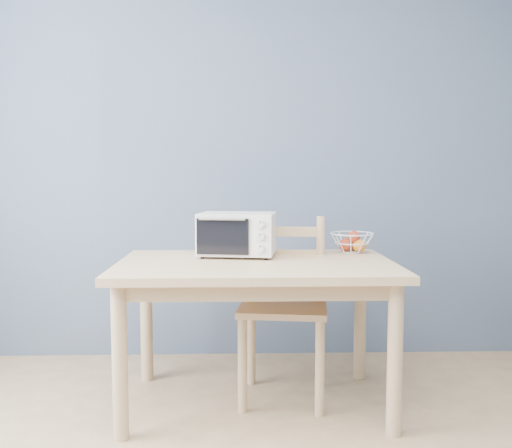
{
  "coord_description": "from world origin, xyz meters",
  "views": [
    {
      "loc": [
        0.07,
        -1.45,
        1.2
      ],
      "look_at": [
        0.16,
        1.55,
        0.93
      ],
      "focal_mm": 40.0,
      "sensor_mm": 36.0,
      "label": 1
    }
  ],
  "objects_px": {
    "dining_chair": "(284,309)",
    "fruit_basket": "(352,242)",
    "dining_table": "(256,281)",
    "toaster_oven": "(234,234)"
  },
  "relations": [
    {
      "from": "dining_chair",
      "to": "fruit_basket",
      "type": "bearing_deg",
      "value": 33.35
    },
    {
      "from": "fruit_basket",
      "to": "dining_table",
      "type": "bearing_deg",
      "value": -151.07
    },
    {
      "from": "toaster_oven",
      "to": "fruit_basket",
      "type": "distance_m",
      "value": 0.68
    },
    {
      "from": "dining_table",
      "to": "toaster_oven",
      "type": "distance_m",
      "value": 0.31
    },
    {
      "from": "toaster_oven",
      "to": "dining_chair",
      "type": "relative_size",
      "value": 0.46
    },
    {
      "from": "dining_table",
      "to": "fruit_basket",
      "type": "bearing_deg",
      "value": 28.93
    },
    {
      "from": "dining_table",
      "to": "dining_chair",
      "type": "height_order",
      "value": "dining_chair"
    },
    {
      "from": "dining_table",
      "to": "toaster_oven",
      "type": "height_order",
      "value": "toaster_oven"
    },
    {
      "from": "dining_table",
      "to": "fruit_basket",
      "type": "relative_size",
      "value": 4.67
    },
    {
      "from": "toaster_oven",
      "to": "fruit_basket",
      "type": "relative_size",
      "value": 1.46
    }
  ]
}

